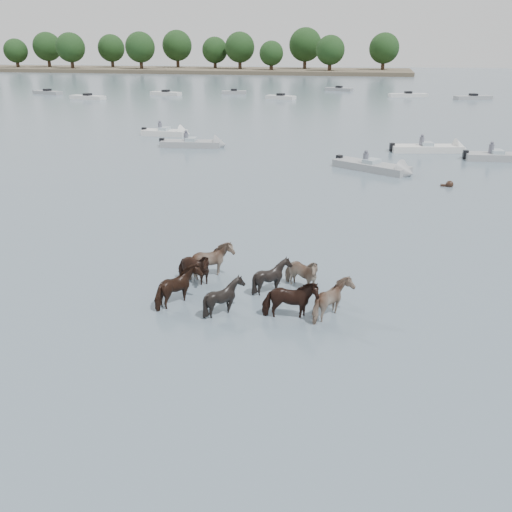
# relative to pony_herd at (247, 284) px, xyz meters

# --- Properties ---
(ground) EXTENTS (400.00, 400.00, 0.00)m
(ground) POSITION_rel_pony_herd_xyz_m (1.72, 0.10, -0.51)
(ground) COLOR #495A6A
(ground) RESTS_ON ground
(shoreline) EXTENTS (160.00, 30.00, 1.00)m
(shoreline) POSITION_rel_pony_herd_xyz_m (-68.28, 150.10, -0.01)
(shoreline) COLOR #4C4233
(shoreline) RESTS_ON ground
(pony_herd) EXTENTS (6.39, 3.99, 1.42)m
(pony_herd) POSITION_rel_pony_herd_xyz_m (0.00, 0.00, 0.00)
(pony_herd) COLOR black
(pony_herd) RESTS_ON ground
(swimming_pony) EXTENTS (0.72, 0.44, 0.44)m
(swimming_pony) POSITION_rel_pony_herd_xyz_m (8.03, 17.12, -0.41)
(swimming_pony) COLOR black
(swimming_pony) RESTS_ON ground
(motorboat_a) EXTENTS (5.50, 2.23, 1.92)m
(motorboat_a) POSITION_rel_pony_herd_xyz_m (-10.18, 26.58, -0.29)
(motorboat_a) COLOR gray
(motorboat_a) RESTS_ON ground
(motorboat_b) EXTENTS (5.61, 4.26, 1.92)m
(motorboat_b) POSITION_rel_pony_herd_xyz_m (4.17, 20.23, -0.29)
(motorboat_b) COLOR gray
(motorboat_b) RESTS_ON ground
(motorboat_c) EXTENTS (6.02, 2.80, 1.92)m
(motorboat_c) POSITION_rel_pony_herd_xyz_m (8.28, 28.51, -0.29)
(motorboat_c) COLOR silver
(motorboat_c) RESTS_ON ground
(motorboat_d) EXTENTS (4.98, 2.09, 1.92)m
(motorboat_d) POSITION_rel_pony_herd_xyz_m (12.87, 26.09, -0.28)
(motorboat_d) COLOR gray
(motorboat_d) RESTS_ON ground
(motorboat_f) EXTENTS (4.58, 1.64, 1.92)m
(motorboat_f) POSITION_rel_pony_herd_xyz_m (-14.51, 31.55, -0.28)
(motorboat_f) COLOR silver
(motorboat_f) RESTS_ON ground
(distant_flotilla) EXTENTS (106.36, 26.93, 0.93)m
(distant_flotilla) POSITION_rel_pony_herd_xyz_m (1.86, 71.97, -0.26)
(distant_flotilla) COLOR gray
(distant_flotilla) RESTS_ON ground
(treeline) EXTENTS (152.36, 22.57, 12.45)m
(treeline) POSITION_rel_pony_herd_xyz_m (-71.71, 148.21, 6.43)
(treeline) COLOR #382619
(treeline) RESTS_ON ground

